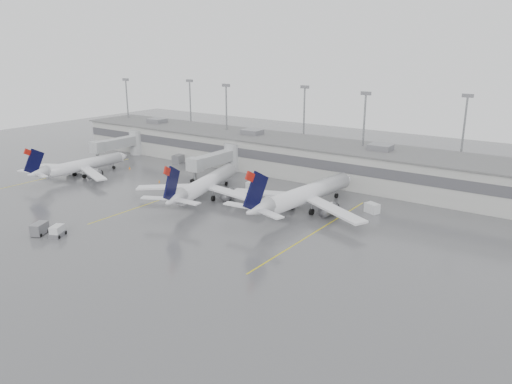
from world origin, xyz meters
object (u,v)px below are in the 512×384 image
Objects in this scene: jet_mid_left at (204,184)px; baggage_tug at (57,232)px; jet_far_left at (80,165)px; jet_mid_right at (304,194)px.

jet_mid_left is 30.72m from baggage_tug.
baggage_tug is (29.90, -26.64, -2.11)m from jet_far_left.
baggage_tug is at bearing -40.50° from jet_far_left.
jet_mid_left is at bearing -160.88° from jet_mid_right.
baggage_tug is at bearing -116.49° from jet_mid_left.
jet_mid_right reaches higher than jet_far_left.
jet_far_left is at bearing 112.15° from baggage_tug.
baggage_tug is at bearing -121.85° from jet_mid_right.
jet_mid_right reaches higher than baggage_tug.
jet_mid_right is 44.12m from baggage_tug.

